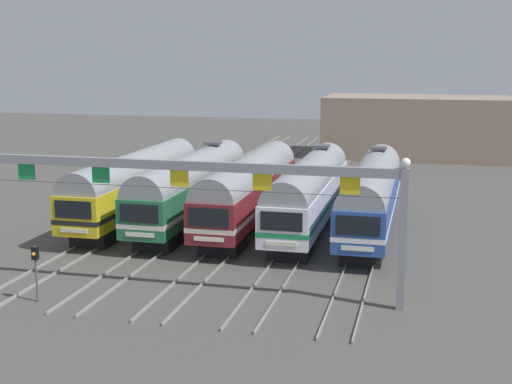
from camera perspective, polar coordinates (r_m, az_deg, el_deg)
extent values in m
plane|color=#4C4944|center=(47.44, -0.55, -2.83)|extent=(160.00, 160.00, 0.00)
cube|color=gray|center=(65.82, -4.35, 1.13)|extent=(0.07, 70.00, 0.15)
cube|color=gray|center=(65.40, -3.16, 1.08)|extent=(0.07, 70.00, 0.15)
cube|color=gray|center=(64.70, -0.94, 0.99)|extent=(0.07, 70.00, 0.15)
cube|color=gray|center=(64.36, 0.30, 0.94)|extent=(0.07, 70.00, 0.15)
cube|color=gray|center=(63.81, 2.58, 0.84)|extent=(0.07, 70.00, 0.15)
cube|color=gray|center=(63.56, 3.85, 0.78)|extent=(0.07, 70.00, 0.15)
cube|color=gray|center=(63.17, 6.18, 0.68)|extent=(0.07, 70.00, 0.15)
cube|color=gray|center=(63.01, 7.48, 0.62)|extent=(0.07, 70.00, 0.15)
cube|color=gray|center=(62.79, 9.84, 0.52)|extent=(0.07, 70.00, 0.15)
cube|color=gray|center=(62.71, 11.15, 0.46)|extent=(0.07, 70.00, 0.15)
cube|color=gold|center=(49.53, -9.67, 0.24)|extent=(2.85, 18.00, 2.35)
cube|color=black|center=(49.60, -9.66, -0.16)|extent=(2.88, 18.02, 0.28)
cylinder|color=gray|center=(49.33, -9.71, 1.58)|extent=(2.74, 17.64, 2.74)
cube|color=black|center=(41.49, -14.60, -1.41)|extent=(2.28, 0.06, 1.03)
cube|color=silver|center=(41.76, -14.52, -3.04)|extent=(1.71, 0.05, 0.24)
cube|color=black|center=(44.33, -12.81, -3.41)|extent=(2.28, 2.60, 1.05)
cube|color=black|center=(55.59, -7.06, -0.30)|extent=(2.28, 2.60, 1.05)
cube|color=#236B42|center=(48.09, -5.23, 0.03)|extent=(2.85, 18.00, 2.35)
cube|color=silver|center=(48.16, -5.23, -0.39)|extent=(2.88, 18.02, 0.28)
cylinder|color=gray|center=(47.88, -5.26, 1.41)|extent=(2.74, 17.64, 2.74)
cube|color=black|center=(39.76, -9.44, -1.73)|extent=(2.28, 0.06, 1.03)
cube|color=silver|center=(40.04, -9.39, -3.44)|extent=(1.71, 0.05, 0.24)
cube|color=black|center=(42.71, -7.93, -3.79)|extent=(2.28, 2.60, 1.05)
cube|color=black|center=(54.30, -3.06, -0.50)|extent=(2.28, 2.60, 1.05)
cube|color=#4C4C51|center=(52.40, -3.50, 3.98)|extent=(1.10, 1.10, 0.20)
cube|color=maroon|center=(46.95, -0.56, -0.20)|extent=(2.85, 18.00, 2.35)
cube|color=beige|center=(47.02, -0.55, -0.62)|extent=(2.88, 18.02, 0.28)
cylinder|color=gray|center=(46.74, -0.56, 1.21)|extent=(2.74, 17.64, 2.74)
cube|color=black|center=(38.37, -3.87, -2.07)|extent=(2.28, 0.06, 1.03)
cube|color=silver|center=(38.67, -3.85, -3.83)|extent=(1.71, 0.05, 0.24)
cube|color=black|center=(41.43, -2.70, -4.16)|extent=(2.28, 2.60, 1.05)
cube|color=black|center=(53.30, 1.11, -0.70)|extent=(2.28, 2.60, 1.05)
cube|color=white|center=(46.14, 4.32, -0.43)|extent=(2.85, 18.00, 2.35)
cube|color=#198C4C|center=(46.22, 4.32, -0.86)|extent=(2.88, 18.02, 0.28)
cylinder|color=gray|center=(45.92, 4.34, 1.01)|extent=(2.74, 17.64, 2.74)
cube|color=black|center=(37.38, 2.06, -2.41)|extent=(2.28, 0.06, 1.03)
cube|color=silver|center=(37.68, 2.05, -4.21)|extent=(1.71, 0.05, 0.24)
cube|color=black|center=(40.51, 2.82, -4.52)|extent=(2.28, 2.60, 1.05)
cube|color=black|center=(52.59, 5.42, -0.91)|extent=(2.28, 2.60, 1.05)
cube|color=#4C4C51|center=(50.62, 5.30, 3.70)|extent=(1.10, 1.10, 0.20)
cube|color=#284C9E|center=(45.68, 9.34, -0.67)|extent=(2.85, 18.00, 2.35)
cube|color=white|center=(45.75, 9.32, -1.10)|extent=(2.88, 18.02, 0.28)
cylinder|color=gray|center=(45.46, 9.38, 0.78)|extent=(2.74, 17.64, 2.74)
cube|color=black|center=(36.80, 8.25, -2.73)|extent=(2.28, 0.06, 1.03)
cube|color=silver|center=(37.11, 8.20, -4.56)|extent=(1.71, 0.05, 0.24)
cube|color=black|center=(39.98, 8.55, -4.84)|extent=(2.28, 2.60, 1.05)
cube|color=black|center=(52.18, 9.82, -1.12)|extent=(2.28, 2.60, 1.05)
cube|color=#4C4C51|center=(50.19, 9.89, 3.52)|extent=(1.10, 1.10, 0.20)
cube|color=gray|center=(32.19, 11.76, -3.84)|extent=(0.36, 0.36, 6.50)
cube|color=gray|center=(33.53, -6.25, 2.16)|extent=(20.99, 0.32, 0.44)
cube|color=#198C3F|center=(37.15, -18.06, 1.58)|extent=(0.90, 0.08, 0.80)
cube|color=#198C3F|center=(35.20, -12.44, 1.37)|extent=(0.90, 0.08, 0.80)
cube|color=yellow|center=(33.63, -6.23, 1.12)|extent=(0.90, 0.08, 0.80)
cube|color=yellow|center=(32.49, 0.50, 0.84)|extent=(0.90, 0.08, 0.80)
cube|color=yellow|center=(31.83, 7.61, 0.52)|extent=(0.90, 0.08, 0.80)
sphere|color=white|center=(31.49, 12.01, 2.33)|extent=(0.44, 0.44, 0.44)
cylinder|color=#3F382D|center=(33.72, -6.21, 0.32)|extent=(20.99, 0.03, 0.03)
cylinder|color=#59595E|center=(34.60, -17.34, -6.34)|extent=(0.12, 0.12, 2.70)
cube|color=black|center=(34.32, -17.44, -4.75)|extent=(0.28, 0.24, 0.60)
sphere|color=orange|center=(34.21, -17.56, -4.81)|extent=(0.18, 0.18, 0.18)
cube|color=gray|center=(81.47, 12.85, 5.16)|extent=(20.29, 10.00, 6.78)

